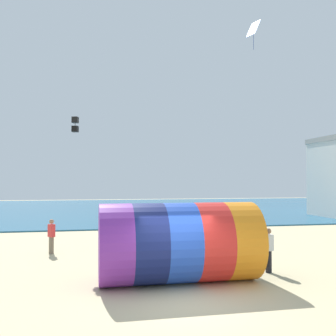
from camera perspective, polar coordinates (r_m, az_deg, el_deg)
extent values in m
plane|color=#CCBA8C|center=(11.81, 2.72, -19.81)|extent=(120.00, 120.00, 0.00)
cube|color=#236084|center=(47.71, -7.54, -6.14)|extent=(120.00, 40.00, 0.10)
cylinder|color=purple|center=(13.33, -8.05, -11.46)|extent=(1.16, 2.84, 2.82)
cylinder|color=navy|center=(13.45, -3.18, -11.40)|extent=(1.16, 2.84, 2.82)
cylinder|color=blue|center=(13.65, 1.58, -11.25)|extent=(1.16, 2.84, 2.82)
cylinder|color=red|center=(13.94, 6.16, -11.05)|extent=(1.16, 2.84, 2.82)
cylinder|color=orange|center=(14.31, 10.52, -10.78)|extent=(1.16, 2.84, 2.82)
cylinder|color=black|center=(14.54, 12.68, -10.63)|extent=(0.10, 2.60, 2.60)
cylinder|color=black|center=(15.69, 15.08, -13.62)|extent=(0.24, 0.24, 0.85)
cube|color=white|center=(15.55, 15.06, -10.93)|extent=(0.39, 0.28, 0.64)
sphere|color=#9E7051|center=(15.48, 15.05, -9.27)|extent=(0.23, 0.23, 0.23)
cube|color=black|center=(19.06, -13.96, 7.12)|extent=(0.34, 0.34, 0.30)
cube|color=black|center=(18.99, -13.97, 5.79)|extent=(0.34, 0.34, 0.30)
cylinder|color=black|center=(19.02, -13.97, 6.45)|extent=(0.02, 0.02, 0.79)
cube|color=blue|center=(33.20, 12.89, 20.01)|extent=(1.01, 1.18, 1.31)
cylinder|color=navy|center=(32.84, 12.90, 18.39)|extent=(0.03, 0.03, 1.46)
cylinder|color=#726651|center=(19.74, -17.36, -11.17)|extent=(0.24, 0.24, 0.83)
cube|color=red|center=(19.63, -17.34, -9.08)|extent=(0.39, 0.42, 0.62)
sphere|color=#9E7051|center=(19.58, -17.32, -7.79)|extent=(0.23, 0.23, 0.23)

